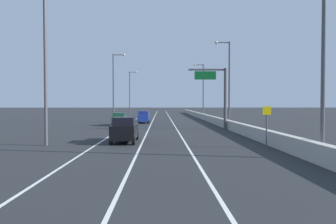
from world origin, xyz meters
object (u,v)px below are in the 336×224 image
Objects in this scene: lamp_post_left_mid at (115,83)px; car_black_1 at (125,130)px; lamp_post_left_near at (48,59)px; car_blue_2 at (144,117)px; car_green_0 at (119,119)px; lamp_post_left_far at (131,91)px; speed_advisory_sign at (267,124)px; lamp_post_right_third at (202,88)px; lamp_post_right_near at (320,44)px; lamp_post_right_second at (228,78)px; overhead_sign_gantry at (219,91)px.

car_black_1 is (4.83, -26.51, -5.54)m from lamp_post_left_mid.
lamp_post_left_near reaches higher than car_blue_2.
lamp_post_left_far is at bearing 93.08° from car_green_0.
lamp_post_right_third is (1.26, 43.12, 4.82)m from speed_advisory_sign.
lamp_post_left_near is 27.59m from car_blue_2.
lamp_post_right_near is 1.00× the size of lamp_post_left_near.
lamp_post_right_second is 16.44m from car_green_0.
lamp_post_right_third and lamp_post_left_far have the same top height.
lamp_post_right_third is 21.07m from lamp_post_left_mid.
lamp_post_right_near is at bearing -74.82° from lamp_post_left_far.
lamp_post_left_far is at bearing 104.84° from speed_advisory_sign.
overhead_sign_gantry is 0.65× the size of lamp_post_left_near.
lamp_post_right_near reaches higher than car_black_1.
overhead_sign_gantry is 16.66m from car_blue_2.
overhead_sign_gantry is 2.50× the size of speed_advisory_sign.
lamp_post_right_second is (1.48, 19.44, 4.82)m from speed_advisory_sign.
lamp_post_left_near is (-17.31, -41.35, 0.00)m from lamp_post_right_third.
lamp_post_right_second is at bearing 52.71° from car_black_1.
lamp_post_right_third is at bearing 52.08° from car_blue_2.
car_green_0 is 0.97× the size of car_blue_2.
car_black_1 is (-11.80, -39.45, -5.54)m from lamp_post_right_third.
speed_advisory_sign is at bearing -6.27° from lamp_post_left_near.
lamp_post_right_near is 2.61× the size of car_green_0.
car_green_0 is at bearing 167.61° from lamp_post_right_second.
lamp_post_left_far is (-16.79, 15.47, 0.00)m from lamp_post_right_third.
lamp_post_left_near is (-16.05, 1.76, 4.82)m from speed_advisory_sign.
lamp_post_right_near reaches higher than car_blue_2.
overhead_sign_gantry is 20.77m from lamp_post_left_near.
overhead_sign_gantry is 0.65× the size of lamp_post_right_second.
car_black_1 reaches higher than car_blue_2.
lamp_post_left_far is 36.33m from car_green_0.
lamp_post_right_second is (-0.04, 23.68, 0.00)m from lamp_post_right_near.
lamp_post_left_near reaches higher than car_green_0.
lamp_post_right_third is 2.61× the size of car_green_0.
lamp_post_right_third and lamp_post_left_mid have the same top height.
car_green_0 is at bearing -76.61° from lamp_post_left_mid.
lamp_post_left_mid is (-16.84, 10.74, 0.00)m from lamp_post_right_second.
overhead_sign_gantry reaches higher than speed_advisory_sign.
lamp_post_left_near is at bearing -112.72° from lamp_post_right_third.
lamp_post_left_near reaches higher than car_black_1.
speed_advisory_sign is 0.26× the size of lamp_post_left_near.
speed_advisory_sign is 0.26× the size of lamp_post_right_second.
car_blue_2 is at bearing 110.21° from speed_advisory_sign.
lamp_post_right_near is 1.00× the size of lamp_post_right_third.
lamp_post_left_near is 1.00× the size of lamp_post_left_far.
speed_advisory_sign reaches higher than car_green_0.
lamp_post_left_mid reaches higher than car_black_1.
lamp_post_right_near is 1.00× the size of lamp_post_left_far.
lamp_post_right_near is 2.61× the size of car_black_1.
lamp_post_right_near and lamp_post_right_second have the same top height.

